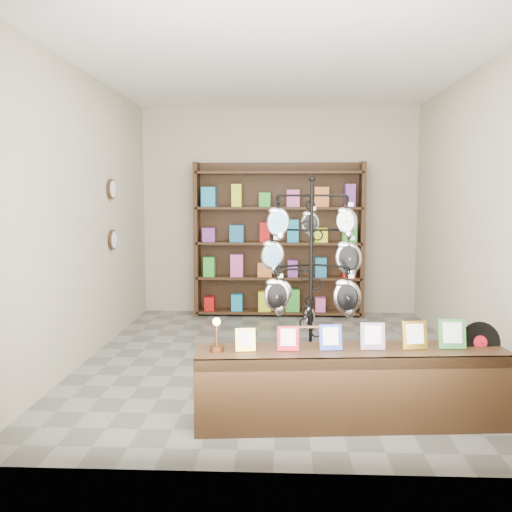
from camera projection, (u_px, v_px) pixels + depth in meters
The scene contains 6 objects.
ground at pixel (277, 359), 6.03m from camera, with size 5.00×5.00×0.00m, color slate.
room_envelope at pixel (278, 183), 5.83m from camera, with size 5.00×5.00×5.00m.
display_tree at pixel (311, 265), 5.11m from camera, with size 0.97×0.80×1.90m.
front_shelf at pixel (351, 386), 4.29m from camera, with size 2.36×0.68×0.82m.
back_shelving at pixel (279, 244), 8.20m from camera, with size 2.42×0.36×2.20m.
wall_clocks at pixel (112, 215), 6.76m from camera, with size 0.03×0.24×0.84m.
Camera 1 is at (0.05, -5.88, 1.71)m, focal length 40.00 mm.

